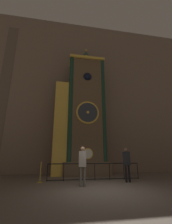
{
  "coord_description": "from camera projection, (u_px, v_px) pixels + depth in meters",
  "views": [
    {
      "loc": [
        -1.84,
        -6.42,
        1.37
      ],
      "look_at": [
        0.16,
        4.96,
        4.71
      ],
      "focal_mm": 24.0,
      "sensor_mm": 36.0,
      "label": 1
    }
  ],
  "objects": [
    {
      "name": "ground_plane",
      "position": [
        104.0,
        191.0,
        6.0
      ],
      "size": [
        28.0,
        28.0,
        0.0
      ],
      "primitive_type": "plane",
      "color": "brown"
    },
    {
      "name": "railing_fence",
      "position": [
        95.0,
        170.0,
        8.64
      ],
      "size": [
        5.38,
        0.05,
        0.93
      ],
      "color": "black",
      "rests_on": "ground_plane"
    },
    {
      "name": "visitor_near",
      "position": [
        83.0,
        162.0,
        7.09
      ],
      "size": [
        0.38,
        0.29,
        1.77
      ],
      "rotation": [
        0.0,
        0.0,
        -0.21
      ],
      "color": "#58554F",
      "rests_on": "ground_plane"
    },
    {
      "name": "stanchion_post",
      "position": [
        40.0,
        176.0,
        7.87
      ],
      "size": [
        0.28,
        0.28,
        1.01
      ],
      "color": "#B28E33",
      "rests_on": "ground_plane"
    },
    {
      "name": "cathedral_back_wall",
      "position": [
        81.0,
        89.0,
        13.82
      ],
      "size": [
        24.0,
        0.32,
        14.46
      ],
      "color": "#7A6656",
      "rests_on": "ground_plane"
    },
    {
      "name": "visitor_far",
      "position": [
        127.0,
        161.0,
        8.14
      ],
      "size": [
        0.37,
        0.27,
        1.77
      ],
      "rotation": [
        0.0,
        0.0,
        0.15
      ],
      "color": "black",
      "rests_on": "ground_plane"
    },
    {
      "name": "clock_tower",
      "position": [
        82.0,
        113.0,
        11.91
      ],
      "size": [
        4.16,
        1.79,
        10.7
      ],
      "color": "brown",
      "rests_on": "ground_plane"
    }
  ]
}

